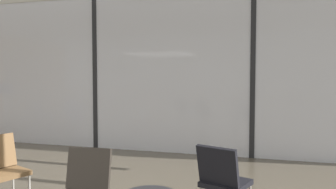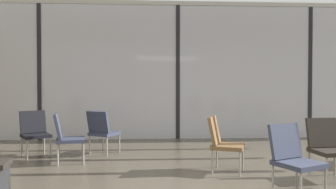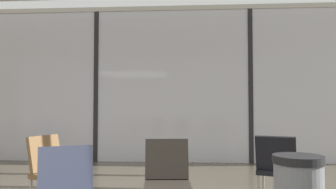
# 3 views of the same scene
# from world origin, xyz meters

# --- Properties ---
(glass_curtain_wall) EXTENTS (14.00, 0.08, 3.44)m
(glass_curtain_wall) POSITION_xyz_m (0.00, 5.20, 1.72)
(glass_curtain_wall) COLOR silver
(glass_curtain_wall) RESTS_ON ground
(window_mullion_0) EXTENTS (0.10, 0.12, 3.44)m
(window_mullion_0) POSITION_xyz_m (-3.50, 5.20, 1.72)
(window_mullion_0) COLOR black
(window_mullion_0) RESTS_ON ground
(window_mullion_1) EXTENTS (0.10, 0.12, 3.44)m
(window_mullion_1) POSITION_xyz_m (0.00, 5.20, 1.72)
(window_mullion_1) COLOR black
(window_mullion_1) RESTS_ON ground
(window_mullion_2) EXTENTS (0.10, 0.12, 3.44)m
(window_mullion_2) POSITION_xyz_m (3.50, 5.20, 1.72)
(window_mullion_2) COLOR black
(window_mullion_2) RESTS_ON ground
(parked_airplane) EXTENTS (14.55, 4.25, 4.25)m
(parked_airplane) POSITION_xyz_m (-1.41, 10.67, 2.12)
(parked_airplane) COLOR #B2BCD6
(parked_airplane) RESTS_ON ground
(lounge_chair_0) EXTENTS (0.65, 0.68, 0.87)m
(lounge_chair_0) POSITION_xyz_m (1.05, 0.73, 0.49)
(lounge_chair_0) COLOR #33384C
(lounge_chair_0) RESTS_ON ground
(lounge_chair_1) EXTENTS (0.66, 0.64, 0.87)m
(lounge_chair_1) POSITION_xyz_m (0.43, 1.87, 0.49)
(lounge_chair_1) COLOR brown
(lounge_chair_1) RESTS_ON ground
(lounge_chair_2) EXTENTS (0.53, 0.57, 0.87)m
(lounge_chair_2) POSITION_xyz_m (1.89, 1.43, 0.49)
(lounge_chair_2) COLOR #28231E
(lounge_chair_2) RESTS_ON ground
(lounge_chair_4) EXTENTS (0.68, 0.69, 0.87)m
(lounge_chair_4) POSITION_xyz_m (-1.67, 3.33, 0.49)
(lounge_chair_4) COLOR #33384C
(lounge_chair_4) RESTS_ON ground
(lounge_chair_6) EXTENTS (0.62, 0.59, 0.87)m
(lounge_chair_6) POSITION_xyz_m (-2.20, 2.60, 0.49)
(lounge_chair_6) COLOR #33384C
(lounge_chair_6) RESTS_ON ground
(lounge_chair_7) EXTENTS (0.69, 0.70, 0.87)m
(lounge_chair_7) POSITION_xyz_m (-2.95, 3.23, 0.49)
(lounge_chair_7) COLOR black
(lounge_chair_7) RESTS_ON ground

